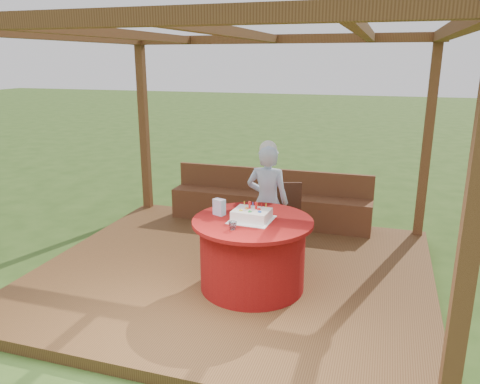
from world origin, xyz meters
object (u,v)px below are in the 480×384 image
(chair, at_px, (285,215))
(elderly_woman, at_px, (267,200))
(gift_bag, at_px, (219,207))
(drinking_glass, at_px, (233,226))
(table, at_px, (252,253))
(bench, at_px, (269,206))
(birthday_cake, at_px, (252,215))

(chair, relative_size, elderly_woman, 0.60)
(gift_bag, relative_size, drinking_glass, 2.05)
(chair, height_order, drinking_glass, chair)
(chair, distance_m, drinking_glass, 1.46)
(table, bearing_deg, elderly_woman, 93.62)
(elderly_woman, bearing_deg, chair, 52.85)
(elderly_woman, height_order, gift_bag, elderly_woman)
(chair, xyz_separation_m, gift_bag, (-0.51, -1.02, 0.36))
(drinking_glass, bearing_deg, gift_bag, 126.01)
(chair, bearing_deg, drinking_glass, -99.24)
(elderly_woman, distance_m, drinking_glass, 1.18)
(table, xyz_separation_m, elderly_woman, (-0.05, 0.84, 0.35))
(bench, xyz_separation_m, elderly_woman, (0.28, -1.23, 0.47))
(gift_bag, bearing_deg, table, 13.85)
(gift_bag, bearing_deg, chair, 84.75)
(bench, bearing_deg, gift_bag, -91.72)
(chair, bearing_deg, bench, 114.01)
(chair, bearing_deg, table, -96.31)
(table, distance_m, chair, 1.08)
(table, relative_size, birthday_cake, 2.83)
(chair, xyz_separation_m, drinking_glass, (-0.23, -1.40, 0.32))
(table, height_order, chair, chair)
(chair, bearing_deg, gift_bag, -116.53)
(chair, distance_m, birthday_cake, 1.13)
(birthday_cake, bearing_deg, gift_bag, 171.36)
(bench, height_order, drinking_glass, drinking_glass)
(table, height_order, elderly_woman, elderly_woman)
(drinking_glass, bearing_deg, birthday_cake, 72.78)
(table, relative_size, elderly_woman, 0.87)
(bench, xyz_separation_m, gift_bag, (-0.06, -2.02, 0.59))
(chair, xyz_separation_m, birthday_cake, (-0.13, -1.08, 0.33))
(gift_bag, bearing_deg, bench, 109.56)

